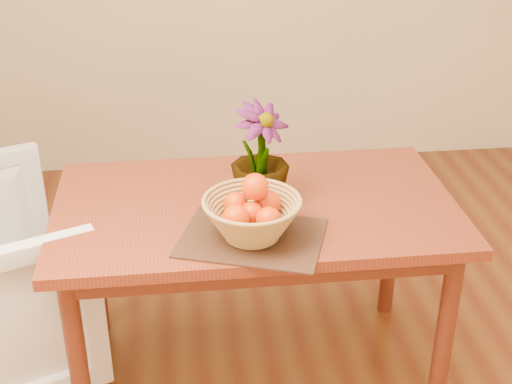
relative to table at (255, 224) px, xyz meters
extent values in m
cube|color=maroon|center=(0.00, 0.00, 0.07)|extent=(1.40, 0.80, 0.04)
cube|color=#4B1E11|center=(0.00, 0.00, 0.01)|extent=(1.28, 0.68, 0.08)
cylinder|color=#4B1E11|center=(-0.62, -0.32, -0.31)|extent=(0.06, 0.06, 0.71)
cylinder|color=#4B1E11|center=(0.62, -0.32, -0.31)|extent=(0.06, 0.06, 0.71)
cylinder|color=#4B1E11|center=(-0.62, 0.32, -0.31)|extent=(0.06, 0.06, 0.71)
cylinder|color=#4B1E11|center=(0.62, 0.32, -0.31)|extent=(0.06, 0.06, 0.71)
cube|color=#371D14|center=(-0.04, -0.24, 0.09)|extent=(0.53, 0.46, 0.01)
cylinder|color=#AC8748|center=(-0.04, -0.24, 0.10)|extent=(0.16, 0.16, 0.01)
sphere|color=#D84A03|center=(-0.04, -0.24, 0.18)|extent=(0.07, 0.07, 0.07)
sphere|color=#D84A03|center=(0.02, -0.19, 0.19)|extent=(0.09, 0.09, 0.09)
sphere|color=#D84A03|center=(-0.08, -0.18, 0.19)|extent=(0.08, 0.08, 0.08)
sphere|color=#D84A03|center=(-0.09, -0.28, 0.19)|extent=(0.09, 0.09, 0.09)
sphere|color=#D84A03|center=(0.01, -0.29, 0.19)|extent=(0.08, 0.08, 0.08)
sphere|color=#D84A03|center=(-0.03, -0.21, 0.26)|extent=(0.09, 0.09, 0.09)
imported|color=#1A4513|center=(0.02, 0.00, 0.27)|extent=(0.28, 0.28, 0.36)
camera|label=1|loc=(-0.26, -2.18, 1.27)|focal=50.00mm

